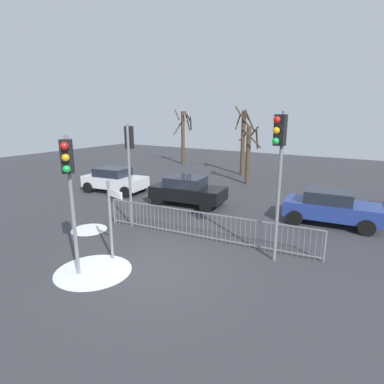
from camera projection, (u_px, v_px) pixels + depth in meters
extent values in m
plane|color=#38383D|center=(157.00, 271.00, 9.65)|extent=(60.00, 60.00, 0.00)
cylinder|color=slate|center=(73.00, 208.00, 8.98)|extent=(0.11, 0.11, 4.08)
cube|color=black|center=(67.00, 156.00, 8.46)|extent=(0.38, 0.38, 0.90)
sphere|color=red|center=(65.00, 146.00, 8.15)|extent=(0.20, 0.20, 0.20)
sphere|color=orange|center=(66.00, 158.00, 8.23)|extent=(0.20, 0.20, 0.20)
sphere|color=green|center=(67.00, 169.00, 8.30)|extent=(0.20, 0.20, 0.20)
cylinder|color=slate|center=(279.00, 190.00, 9.79)|extent=(0.11, 0.11, 4.71)
cube|color=black|center=(280.00, 130.00, 9.23)|extent=(0.35, 0.27, 0.90)
sphere|color=red|center=(277.00, 120.00, 8.97)|extent=(0.20, 0.20, 0.20)
sphere|color=orange|center=(276.00, 131.00, 9.05)|extent=(0.20, 0.20, 0.20)
sphere|color=green|center=(276.00, 141.00, 9.12)|extent=(0.20, 0.20, 0.20)
cylinder|color=slate|center=(130.00, 177.00, 13.01)|extent=(0.11, 0.11, 4.24)
cube|color=black|center=(129.00, 137.00, 12.79)|extent=(0.38, 0.33, 0.90)
sphere|color=red|center=(131.00, 130.00, 12.96)|extent=(0.20, 0.20, 0.20)
sphere|color=orange|center=(131.00, 137.00, 13.03)|extent=(0.20, 0.20, 0.20)
sphere|color=green|center=(131.00, 144.00, 13.10)|extent=(0.20, 0.20, 0.20)
cylinder|color=slate|center=(110.00, 221.00, 10.12)|extent=(0.09, 0.09, 2.62)
cube|color=white|center=(115.00, 194.00, 9.62)|extent=(0.69, 0.19, 0.22)
cube|color=slate|center=(203.00, 213.00, 11.79)|extent=(8.44, 0.84, 0.04)
cube|color=slate|center=(203.00, 236.00, 12.01)|extent=(8.44, 0.84, 0.04)
cylinder|color=slate|center=(116.00, 211.00, 13.70)|extent=(0.02, 0.02, 1.05)
cylinder|color=slate|center=(119.00, 212.00, 13.62)|extent=(0.02, 0.02, 1.05)
cylinder|color=slate|center=(122.00, 213.00, 13.54)|extent=(0.02, 0.02, 1.05)
cylinder|color=slate|center=(126.00, 213.00, 13.47)|extent=(0.02, 0.02, 1.05)
cylinder|color=slate|center=(129.00, 214.00, 13.39)|extent=(0.02, 0.02, 1.05)
cylinder|color=slate|center=(133.00, 214.00, 13.31)|extent=(0.02, 0.02, 1.05)
cylinder|color=slate|center=(136.00, 215.00, 13.23)|extent=(0.02, 0.02, 1.05)
cylinder|color=slate|center=(140.00, 216.00, 13.16)|extent=(0.02, 0.02, 1.05)
cylinder|color=slate|center=(144.00, 216.00, 13.08)|extent=(0.02, 0.02, 1.05)
cylinder|color=slate|center=(147.00, 217.00, 13.00)|extent=(0.02, 0.02, 1.05)
cylinder|color=slate|center=(151.00, 217.00, 12.92)|extent=(0.02, 0.02, 1.05)
cylinder|color=slate|center=(155.00, 218.00, 12.85)|extent=(0.02, 0.02, 1.05)
cylinder|color=slate|center=(158.00, 219.00, 12.77)|extent=(0.02, 0.02, 1.05)
cylinder|color=slate|center=(162.00, 219.00, 12.69)|extent=(0.02, 0.02, 1.05)
cylinder|color=slate|center=(166.00, 220.00, 12.61)|extent=(0.02, 0.02, 1.05)
cylinder|color=slate|center=(170.00, 221.00, 12.53)|extent=(0.02, 0.02, 1.05)
cylinder|color=slate|center=(174.00, 221.00, 12.46)|extent=(0.02, 0.02, 1.05)
cylinder|color=slate|center=(178.00, 222.00, 12.38)|extent=(0.02, 0.02, 1.05)
cylinder|color=slate|center=(182.00, 223.00, 12.30)|extent=(0.02, 0.02, 1.05)
cylinder|color=slate|center=(186.00, 223.00, 12.22)|extent=(0.02, 0.02, 1.05)
cylinder|color=slate|center=(190.00, 224.00, 12.15)|extent=(0.02, 0.02, 1.05)
cylinder|color=slate|center=(195.00, 225.00, 12.07)|extent=(0.02, 0.02, 1.05)
cylinder|color=slate|center=(199.00, 225.00, 11.99)|extent=(0.02, 0.02, 1.05)
cylinder|color=slate|center=(203.00, 226.00, 11.91)|extent=(0.02, 0.02, 1.05)
cylinder|color=slate|center=(208.00, 227.00, 11.84)|extent=(0.02, 0.02, 1.05)
cylinder|color=slate|center=(212.00, 228.00, 11.76)|extent=(0.02, 0.02, 1.05)
cylinder|color=slate|center=(217.00, 228.00, 11.68)|extent=(0.02, 0.02, 1.05)
cylinder|color=slate|center=(221.00, 229.00, 11.60)|extent=(0.02, 0.02, 1.05)
cylinder|color=slate|center=(226.00, 230.00, 11.52)|extent=(0.02, 0.02, 1.05)
cylinder|color=slate|center=(231.00, 231.00, 11.45)|extent=(0.02, 0.02, 1.05)
cylinder|color=slate|center=(235.00, 232.00, 11.37)|extent=(0.02, 0.02, 1.05)
cylinder|color=slate|center=(240.00, 232.00, 11.29)|extent=(0.02, 0.02, 1.05)
cylinder|color=slate|center=(245.00, 233.00, 11.21)|extent=(0.02, 0.02, 1.05)
cylinder|color=slate|center=(250.00, 234.00, 11.14)|extent=(0.02, 0.02, 1.05)
cylinder|color=slate|center=(255.00, 235.00, 11.06)|extent=(0.02, 0.02, 1.05)
cylinder|color=slate|center=(260.00, 236.00, 10.98)|extent=(0.02, 0.02, 1.05)
cylinder|color=slate|center=(265.00, 237.00, 10.90)|extent=(0.02, 0.02, 1.05)
cylinder|color=slate|center=(271.00, 238.00, 10.83)|extent=(0.02, 0.02, 1.05)
cylinder|color=slate|center=(276.00, 238.00, 10.75)|extent=(0.02, 0.02, 1.05)
cylinder|color=slate|center=(282.00, 239.00, 10.67)|extent=(0.02, 0.02, 1.05)
cylinder|color=slate|center=(287.00, 240.00, 10.59)|extent=(0.02, 0.02, 1.05)
cylinder|color=slate|center=(293.00, 241.00, 10.51)|extent=(0.02, 0.02, 1.05)
cylinder|color=slate|center=(298.00, 242.00, 10.44)|extent=(0.02, 0.02, 1.05)
cylinder|color=slate|center=(304.00, 243.00, 10.36)|extent=(0.02, 0.02, 1.05)
cylinder|color=slate|center=(310.00, 244.00, 10.28)|extent=(0.02, 0.02, 1.05)
cylinder|color=slate|center=(316.00, 245.00, 10.20)|extent=(0.02, 0.02, 1.05)
cylinder|color=slate|center=(322.00, 246.00, 10.13)|extent=(0.02, 0.02, 1.05)
cylinder|color=slate|center=(114.00, 211.00, 13.74)|extent=(0.06, 0.06, 1.05)
cylinder|color=slate|center=(325.00, 247.00, 10.09)|extent=(0.06, 0.06, 1.05)
cube|color=black|center=(188.00, 193.00, 16.44)|extent=(3.97, 2.13, 0.65)
cube|color=#1E232D|center=(185.00, 182.00, 16.37)|extent=(2.06, 1.71, 0.55)
cylinder|color=black|center=(218.00, 198.00, 16.71)|extent=(0.66, 0.29, 0.64)
cylinder|color=black|center=(206.00, 206.00, 15.21)|extent=(0.66, 0.29, 0.64)
cylinder|color=black|center=(173.00, 192.00, 17.82)|extent=(0.66, 0.29, 0.64)
cylinder|color=black|center=(157.00, 200.00, 16.33)|extent=(0.66, 0.29, 0.64)
cube|color=navy|center=(331.00, 209.00, 13.57)|extent=(3.94, 2.04, 0.65)
cube|color=#1E232D|center=(329.00, 197.00, 13.51)|extent=(2.03, 1.67, 0.55)
cylinder|color=black|center=(366.00, 216.00, 13.81)|extent=(0.66, 0.28, 0.64)
cylinder|color=black|center=(367.00, 228.00, 12.33)|extent=(0.66, 0.28, 0.64)
cylinder|color=black|center=(301.00, 208.00, 14.98)|extent=(0.66, 0.28, 0.64)
cylinder|color=black|center=(295.00, 218.00, 13.50)|extent=(0.66, 0.28, 0.64)
cube|color=silver|center=(115.00, 181.00, 19.14)|extent=(3.98, 2.16, 0.65)
cube|color=#1E232D|center=(113.00, 172.00, 19.07)|extent=(2.07, 1.72, 0.55)
cylinder|color=black|center=(142.00, 186.00, 19.42)|extent=(0.66, 0.30, 0.64)
cylinder|color=black|center=(125.00, 192.00, 17.92)|extent=(0.66, 0.30, 0.64)
cylinder|color=black|center=(107.00, 182.00, 20.51)|extent=(0.66, 0.30, 0.64)
cylinder|color=black|center=(88.00, 187.00, 19.01)|extent=(0.66, 0.30, 0.64)
cylinder|color=#473828|center=(183.00, 138.00, 29.27)|extent=(0.32, 0.32, 4.82)
cylinder|color=#473828|center=(177.00, 115.00, 28.57)|extent=(0.99, 0.81, 0.94)
cylinder|color=#473828|center=(191.00, 123.00, 28.90)|extent=(0.83, 1.38, 1.27)
cylinder|color=#473828|center=(188.00, 121.00, 28.70)|extent=(0.23, 1.07, 1.79)
cylinder|color=#473828|center=(179.00, 127.00, 29.45)|extent=(0.50, 1.24, 1.50)
cylinder|color=#473828|center=(189.00, 118.00, 28.65)|extent=(0.38, 1.23, 0.84)
cylinder|color=#473828|center=(243.00, 144.00, 24.08)|extent=(0.32, 0.32, 4.77)
cylinder|color=#473828|center=(247.00, 116.00, 23.27)|extent=(0.53, 0.76, 0.93)
cylinder|color=#473828|center=(250.00, 121.00, 23.24)|extent=(0.48, 1.25, 1.67)
cylinder|color=#473828|center=(242.00, 116.00, 23.12)|extent=(1.13, 0.26, 1.45)
cylinder|color=#473828|center=(238.00, 121.00, 23.90)|extent=(0.14, 0.99, 1.19)
cylinder|color=#473828|center=(248.00, 156.00, 21.00)|extent=(0.31, 0.31, 3.83)
cylinder|color=#473828|center=(251.00, 138.00, 20.10)|extent=(1.14, 0.89, 1.32)
cylinder|color=#473828|center=(246.00, 134.00, 21.07)|extent=(0.69, 0.82, 0.96)
cylinder|color=#473828|center=(257.00, 139.00, 20.57)|extent=(0.36, 1.14, 1.39)
cylinder|color=#473828|center=(254.00, 132.00, 20.84)|extent=(0.83, 0.50, 0.79)
cylinder|color=white|center=(89.00, 230.00, 13.02)|extent=(1.44, 1.44, 0.01)
cylinder|color=white|center=(93.00, 271.00, 9.59)|extent=(2.28, 2.28, 0.01)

